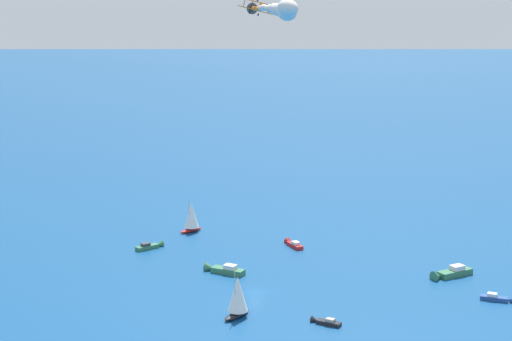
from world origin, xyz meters
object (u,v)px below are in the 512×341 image
Objects in this scene: motorboat_near_centre at (151,246)px; motorboat_offshore at (293,244)px; motorboat_far_stbd at (450,273)px; motorboat_mid_cluster at (325,322)px; sailboat_ahead at (191,217)px; sailboat_inshore at (238,296)px; motorboat_far_port at (499,299)px; biplane_lead at (256,8)px; motorboat_trailing at (223,270)px.

motorboat_near_centre reaches higher than motorboat_offshore.
motorboat_far_stbd reaches higher than motorboat_mid_cluster.
sailboat_inshore is at bearing -51.14° from sailboat_ahead.
motorboat_far_port is 1.03× the size of biplane_lead.
motorboat_trailing reaches higher than motorboat_near_centre.
motorboat_near_centre is 1.12× the size of motorboat_offshore.
motorboat_mid_cluster is (-15.06, -38.23, -0.35)m from motorboat_far_stbd.
motorboat_mid_cluster is at bearing -25.09° from motorboat_near_centre.
motorboat_far_stbd is 51.23m from motorboat_trailing.
motorboat_far_port is at bearing 35.32° from sailboat_inshore.
biplane_lead is at bearing 101.78° from sailboat_inshore.
motorboat_offshore is at bearing 29.04° from motorboat_near_centre.
sailboat_inshore is 1.03× the size of sailboat_ahead.
motorboat_mid_cluster is at bearing -29.52° from motorboat_trailing.
motorboat_trailing is (-59.86, -9.33, 0.22)m from motorboat_far_port.
biplane_lead is (-19.66, 10.00, 59.02)m from motorboat_mid_cluster.
motorboat_mid_cluster is (57.25, -26.81, -0.11)m from motorboat_near_centre.
biplane_lead reaches higher than motorboat_near_centre.
sailboat_inshore is 1.37× the size of biplane_lead.
motorboat_far_stbd is 1.67× the size of motorboat_mid_cluster.
motorboat_near_centre is 0.83× the size of sailboat_ahead.
motorboat_far_stbd is (-12.71, 10.73, 0.29)m from motorboat_far_port.
motorboat_offshore is 0.70× the size of motorboat_trailing.
motorboat_far_port is at bearing 44.72° from motorboat_mid_cluster.
motorboat_trailing is 36.88m from motorboat_mid_cluster.
motorboat_offshore is 1.10× the size of motorboat_mid_cluster.
motorboat_near_centre is at bearing -171.03° from motorboat_far_stbd.
motorboat_far_port is at bearing 0.47° from motorboat_near_centre.
motorboat_mid_cluster is 0.90× the size of biplane_lead.
motorboat_trailing is at bearing -18.95° from motorboat_near_centre.
biplane_lead is at bearing -33.33° from motorboat_trailing.
sailboat_inshore is 62.28m from sailboat_ahead.
motorboat_mid_cluster is (-27.77, -27.50, -0.07)m from motorboat_far_port.
motorboat_far_stbd is 71.21m from sailboat_ahead.
motorboat_near_centre is 0.74× the size of motorboat_far_stbd.
sailboat_ahead is (-70.86, 6.24, 3.30)m from motorboat_far_stbd.
biplane_lead is at bearing -79.48° from motorboat_offshore.
sailboat_ahead is 1.48× the size of motorboat_mid_cluster.
motorboat_far_stbd is 1.13× the size of sailboat_ahead.
motorboat_near_centre is 63.21m from motorboat_mid_cluster.
sailboat_inshore is 0.96× the size of motorboat_trailing.
motorboat_trailing is at bearing 124.67° from sailboat_inshore.
motorboat_near_centre is at bearing 155.90° from biplane_lead.
sailboat_inshore is at bearing -37.28° from motorboat_near_centre.
sailboat_inshore is at bearing -144.68° from motorboat_far_port.
biplane_lead reaches higher than sailboat_inshore.
motorboat_near_centre is 1.23× the size of motorboat_mid_cluster.
motorboat_near_centre is at bearing 154.91° from motorboat_mid_cluster.
sailboat_ahead is (-39.07, 48.50, -0.12)m from sailboat_inshore.
motorboat_mid_cluster is (55.81, -44.47, -3.65)m from sailboat_ahead.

